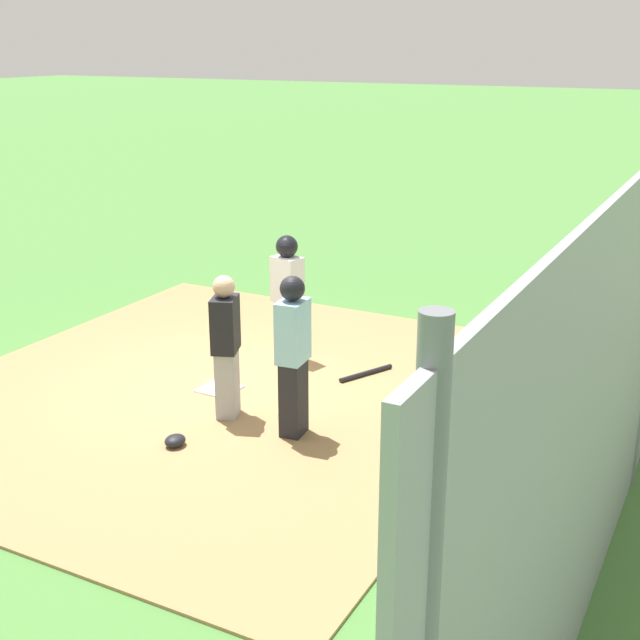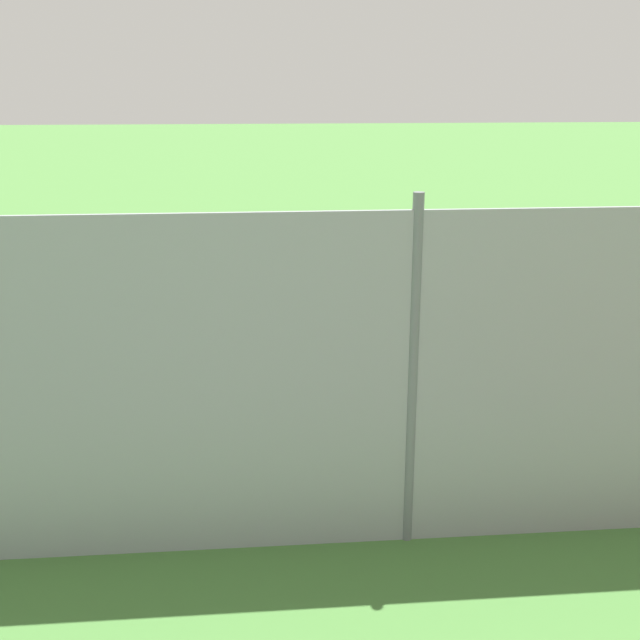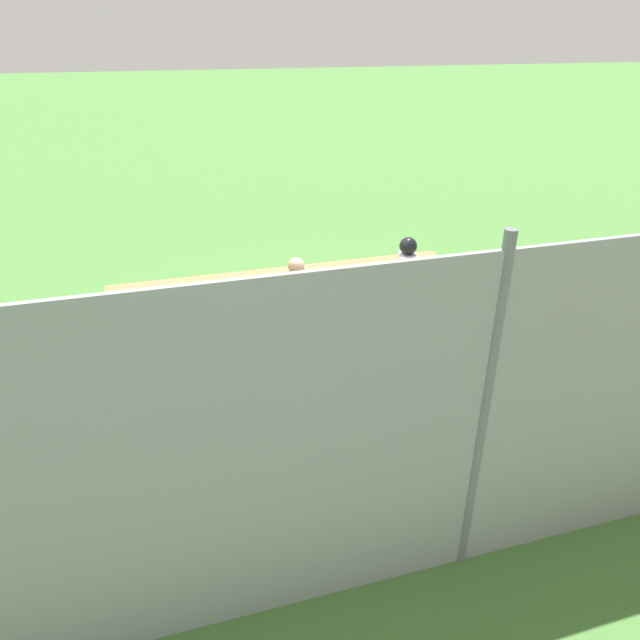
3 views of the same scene
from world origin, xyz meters
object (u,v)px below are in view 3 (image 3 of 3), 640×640
object	(u,v)px
runner	(406,279)
baseball_bat	(425,364)
umpire	(308,328)
home_plate	(323,334)
catcher	(297,306)
catcher_mask	(241,357)

from	to	relation	value
runner	baseball_bat	bearing A→B (deg)	98.04
umpire	runner	world-z (taller)	umpire
home_plate	catcher	distance (m)	1.12
home_plate	catcher	bearing A→B (deg)	-138.12
home_plate	catcher_mask	size ratio (longest dim) A/B	1.83
catcher	runner	world-z (taller)	runner
umpire	baseball_bat	xyz separation A→B (m)	(1.85, 0.00, -0.89)
catcher	catcher_mask	world-z (taller)	catcher
catcher	catcher_mask	bearing A→B (deg)	64.50
catcher_mask	runner	bearing A→B (deg)	5.35
home_plate	baseball_bat	distance (m)	1.84
runner	home_plate	bearing A→B (deg)	7.77
catcher	umpire	xyz separation A→B (m)	(-0.06, -0.88, 0.08)
baseball_bat	catcher	bearing A→B (deg)	-0.30
umpire	runner	distance (m)	2.33
umpire	catcher	bearing A→B (deg)	-10.04
home_plate	umpire	distance (m)	1.77
catcher_mask	catcher	bearing A→B (deg)	-4.34
home_plate	catcher	xyz separation A→B (m)	(-0.56, -0.50, 0.83)
home_plate	runner	size ratio (longest dim) A/B	0.27
home_plate	umpire	bearing A→B (deg)	-114.29
runner	umpire	bearing A→B (deg)	46.10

